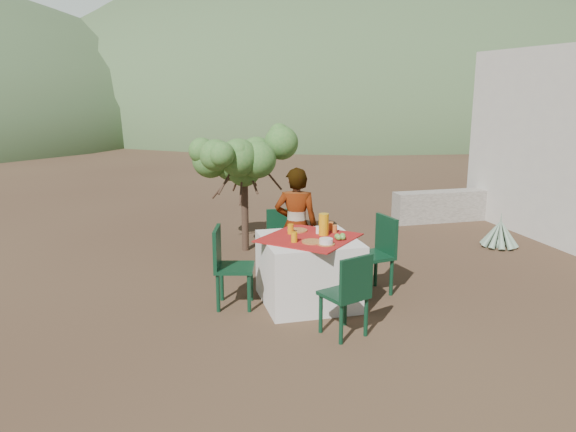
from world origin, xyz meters
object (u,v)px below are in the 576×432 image
at_px(table, 309,270).
at_px(person, 296,226).
at_px(chair_left, 228,263).
at_px(chair_near, 349,292).
at_px(shrub_tree, 247,164).
at_px(chair_right, 378,251).
at_px(agave, 500,234).
at_px(chair_far, 282,238).
at_px(juice_pitcher, 324,224).

distance_m(table, person, 0.76).
bearing_deg(chair_left, chair_near, -122.08).
xyz_separation_m(table, shrub_tree, (-0.28, 2.26, 0.90)).
distance_m(chair_right, agave, 2.90).
bearing_deg(chair_near, chair_right, -145.37).
relative_size(table, chair_far, 1.57).
bearing_deg(chair_right, chair_left, -98.78).
bearing_deg(chair_left, chair_right, -75.09).
bearing_deg(table, chair_left, 173.52).
relative_size(person, juice_pitcher, 5.88).
bearing_deg(person, chair_left, 50.30).
distance_m(chair_far, chair_right, 1.35).
distance_m(shrub_tree, juice_pitcher, 2.30).
xyz_separation_m(table, chair_left, (-0.90, 0.10, 0.12)).
xyz_separation_m(person, shrub_tree, (-0.32, 1.59, 0.56)).
distance_m(table, chair_right, 0.89).
height_order(chair_far, shrub_tree, shrub_tree).
bearing_deg(chair_left, chair_far, -26.12).
height_order(chair_far, person, person).
relative_size(shrub_tree, juice_pitcher, 6.58).
xyz_separation_m(chair_right, shrub_tree, (-1.16, 2.15, 0.77)).
relative_size(chair_near, chair_left, 0.94).
height_order(agave, juice_pitcher, juice_pitcher).
relative_size(chair_right, juice_pitcher, 3.71).
distance_m(chair_right, juice_pitcher, 0.79).
bearing_deg(chair_right, agave, 107.95).
height_order(chair_near, juice_pitcher, juice_pitcher).
relative_size(table, chair_right, 1.42).
xyz_separation_m(chair_far, shrub_tree, (-0.24, 1.16, 0.82)).
xyz_separation_m(person, juice_pitcher, (0.15, -0.63, 0.16)).
bearing_deg(agave, juice_pitcher, -157.15).
distance_m(chair_far, person, 0.51).
bearing_deg(shrub_tree, table, -82.86).
xyz_separation_m(chair_far, chair_left, (-0.86, -1.00, 0.04)).
bearing_deg(agave, chair_near, -144.26).
relative_size(table, agave, 2.16).
xyz_separation_m(chair_right, juice_pitcher, (-0.69, -0.06, 0.38)).
relative_size(chair_left, shrub_tree, 0.55).
distance_m(chair_near, juice_pitcher, 1.11).
xyz_separation_m(table, person, (0.03, 0.67, 0.34)).
xyz_separation_m(chair_right, agave, (2.57, 1.31, -0.31)).
bearing_deg(person, chair_far, -61.17).
relative_size(chair_right, person, 0.63).
relative_size(table, person, 0.90).
bearing_deg(shrub_tree, chair_left, -105.99).
bearing_deg(juice_pitcher, shrub_tree, 101.92).
xyz_separation_m(table, chair_far, (-0.04, 1.10, 0.08)).
bearing_deg(chair_right, chair_far, -146.18).
bearing_deg(chair_near, chair_left, -66.96).
bearing_deg(chair_right, shrub_tree, -160.74).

